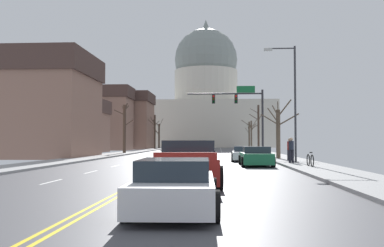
# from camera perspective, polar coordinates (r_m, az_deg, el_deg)

# --- Properties ---
(ground) EXTENTS (20.00, 180.00, 0.20)m
(ground) POSITION_cam_1_polar(r_m,az_deg,el_deg) (30.23, -2.18, -5.29)
(ground) COLOR #47474C
(signal_gantry) EXTENTS (7.91, 0.41, 7.15)m
(signal_gantry) POSITION_cam_1_polar(r_m,az_deg,el_deg) (44.75, 6.62, 2.36)
(signal_gantry) COLOR #28282D
(signal_gantry) RESTS_ON ground
(street_lamp_right) EXTENTS (2.15, 0.24, 7.89)m
(street_lamp_right) POSITION_cam_1_polar(r_m,az_deg,el_deg) (29.78, 13.07, 3.92)
(street_lamp_right) COLOR #333338
(street_lamp_right) RESTS_ON ground
(capitol_building) EXTENTS (34.06, 19.97, 32.44)m
(capitol_building) POSITION_cam_1_polar(r_m,az_deg,el_deg) (108.40, 1.87, 3.16)
(capitol_building) COLOR beige
(capitol_building) RESTS_ON ground
(sedan_near_00) EXTENTS (2.20, 4.41, 1.25)m
(sedan_near_00) POSITION_cam_1_polar(r_m,az_deg,el_deg) (40.33, 1.56, -3.74)
(sedan_near_00) COLOR silver
(sedan_near_00) RESTS_ON ground
(sedan_near_01) EXTENTS (2.20, 4.74, 1.16)m
(sedan_near_01) POSITION_cam_1_polar(r_m,az_deg,el_deg) (34.01, 7.00, -4.04)
(sedan_near_01) COLOR silver
(sedan_near_01) RESTS_ON ground
(sedan_near_02) EXTENTS (2.06, 4.37, 1.23)m
(sedan_near_02) POSITION_cam_1_polar(r_m,az_deg,el_deg) (27.46, 8.52, -4.40)
(sedan_near_02) COLOR #1E7247
(sedan_near_02) RESTS_ON ground
(sedan_near_03) EXTENTS (2.16, 4.30, 1.25)m
(sedan_near_03) POSITION_cam_1_polar(r_m,az_deg,el_deg) (21.69, 0.57, -4.99)
(sedan_near_03) COLOR #1E7247
(sedan_near_03) RESTS_ON ground
(pickup_truck_near_04) EXTENTS (2.51, 5.73, 1.61)m
(pickup_truck_near_04) POSITION_cam_1_polar(r_m,az_deg,el_deg) (15.70, -0.51, -5.46)
(pickup_truck_near_04) COLOR maroon
(pickup_truck_near_04) RESTS_ON ground
(sedan_near_05) EXTENTS (2.05, 4.50, 1.19)m
(sedan_near_05) POSITION_cam_1_polar(r_m,az_deg,el_deg) (9.82, -2.29, -8.37)
(sedan_near_05) COLOR silver
(sedan_near_05) RESTS_ON ground
(sedan_oncoming_00) EXTENTS (2.09, 4.70, 1.24)m
(sedan_oncoming_00) POSITION_cam_1_polar(r_m,az_deg,el_deg) (51.81, -1.77, -3.41)
(sedan_oncoming_00) COLOR silver
(sedan_oncoming_00) RESTS_ON ground
(sedan_oncoming_01) EXTENTS (2.11, 4.64, 1.26)m
(sedan_oncoming_01) POSITION_cam_1_polar(r_m,az_deg,el_deg) (63.20, -1.00, -3.20)
(sedan_oncoming_01) COLOR #B71414
(sedan_oncoming_01) RESTS_ON ground
(sedan_oncoming_02) EXTENTS (2.02, 4.54, 1.20)m
(sedan_oncoming_02) POSITION_cam_1_polar(r_m,az_deg,el_deg) (75.54, -2.93, -3.08)
(sedan_oncoming_02) COLOR black
(sedan_oncoming_02) RESTS_ON ground
(flank_building_00) EXTENTS (12.63, 9.68, 10.56)m
(flank_building_00) POSITION_cam_1_polar(r_m,az_deg,el_deg) (81.94, -9.73, 0.35)
(flank_building_00) COLOR #8C6656
(flank_building_00) RESTS_ON ground
(flank_building_01) EXTENTS (12.85, 9.68, 9.74)m
(flank_building_01) POSITION_cam_1_polar(r_m,az_deg,el_deg) (43.39, -21.42, 2.28)
(flank_building_01) COLOR #8C6656
(flank_building_01) RESTS_ON ground
(flank_building_02) EXTENTS (10.55, 9.16, 7.22)m
(flank_building_02) POSITION_cam_1_polar(r_m,az_deg,el_deg) (60.42, -16.56, -0.24)
(flank_building_02) COLOR #8C6656
(flank_building_02) RESTS_ON ground
(flank_building_03) EXTENTS (13.98, 6.61, 10.70)m
(flank_building_03) POSITION_cam_1_polar(r_m,az_deg,el_deg) (74.41, -13.34, 0.71)
(flank_building_03) COLOR #8C6656
(flank_building_03) RESTS_ON ground
(bare_tree_00) EXTENTS (1.88, 1.68, 6.47)m
(bare_tree_00) POSITION_cam_1_polar(r_m,az_deg,el_deg) (60.82, 8.84, -0.50)
(bare_tree_00) COLOR #423328
(bare_tree_00) RESTS_ON ground
(bare_tree_01) EXTENTS (2.04, 1.38, 5.73)m
(bare_tree_01) POSITION_cam_1_polar(r_m,az_deg,el_deg) (82.88, -4.45, -1.53)
(bare_tree_01) COLOR #423328
(bare_tree_01) RESTS_ON ground
(bare_tree_02) EXTENTS (1.96, 1.44, 5.24)m
(bare_tree_02) POSITION_cam_1_polar(r_m,az_deg,el_deg) (74.18, 7.94, -1.32)
(bare_tree_02) COLOR brown
(bare_tree_02) RESTS_ON ground
(bare_tree_03) EXTENTS (2.28, 2.14, 6.13)m
(bare_tree_03) POSITION_cam_1_polar(r_m,az_deg,el_deg) (77.88, -4.99, -1.00)
(bare_tree_03) COLOR #423328
(bare_tree_03) RESTS_ON ground
(bare_tree_04) EXTENTS (2.54, 2.80, 5.38)m
(bare_tree_04) POSITION_cam_1_polar(r_m,az_deg,el_deg) (81.52, 7.61, -1.38)
(bare_tree_04) COLOR #4C3D2D
(bare_tree_04) RESTS_ON ground
(bare_tree_05) EXTENTS (2.41, 2.41, 6.05)m
(bare_tree_05) POSITION_cam_1_polar(r_m,az_deg,el_deg) (52.08, -8.98, -0.50)
(bare_tree_05) COLOR #423328
(bare_tree_05) RESTS_ON ground
(bare_tree_06) EXTENTS (2.92, 2.11, 4.81)m
(bare_tree_06) POSITION_cam_1_polar(r_m,az_deg,el_deg) (35.87, 11.45, -0.93)
(bare_tree_06) COLOR brown
(bare_tree_06) RESTS_ON ground
(pedestrian_00) EXTENTS (0.35, 0.34, 1.66)m
(pedestrian_00) POSITION_cam_1_polar(r_m,az_deg,el_deg) (28.75, 13.08, -3.30)
(pedestrian_00) COLOR black
(pedestrian_00) RESTS_ON ground
(pedestrian_01) EXTENTS (0.35, 0.34, 1.63)m
(pedestrian_01) POSITION_cam_1_polar(r_m,az_deg,el_deg) (32.43, 12.87, -3.23)
(pedestrian_01) COLOR black
(pedestrian_01) RESTS_ON ground
(bicycle_parked) EXTENTS (0.12, 1.77, 0.85)m
(bicycle_parked) POSITION_cam_1_polar(r_m,az_deg,el_deg) (25.27, 15.47, -4.74)
(bicycle_parked) COLOR black
(bicycle_parked) RESTS_ON ground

